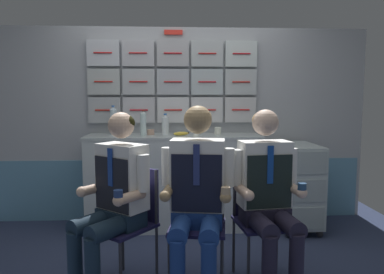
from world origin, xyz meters
name	(u,v)px	position (x,y,z in m)	size (l,w,h in m)	color
galley_bulkhead	(179,123)	(-0.01, 1.37, 1.10)	(4.20, 0.14, 2.15)	#A5A9AE
galley_counter	(174,181)	(-0.08, 1.09, 0.50)	(1.83, 0.53, 0.99)	#B6C2C1
service_trolley	(296,184)	(1.21, 0.96, 0.48)	(0.40, 0.65, 0.90)	black
folding_chair_left	(131,212)	(-0.40, -0.09, 0.54)	(0.56, 0.56, 0.86)	#2D2D33
crew_member_left	(114,194)	(-0.51, -0.21, 0.71)	(0.63, 0.67, 1.28)	black
folding_chair_center	(198,212)	(0.10, -0.11, 0.54)	(0.45, 0.45, 0.86)	#2D2D33
crew_member_center	(197,190)	(0.08, -0.26, 0.74)	(0.53, 0.68, 1.33)	black
folding_chair_right	(260,208)	(0.58, -0.05, 0.54)	(0.44, 0.45, 0.86)	#2D2D33
crew_member_right	(268,190)	(0.60, -0.21, 0.72)	(0.51, 0.65, 1.30)	black
water_bottle_short	(113,121)	(-0.71, 1.16, 1.14)	(0.07, 0.07, 0.31)	silver
water_bottle_tall	(165,125)	(-0.16, 1.10, 1.10)	(0.07, 0.07, 0.23)	silver
water_bottle_clear	(143,123)	(-0.39, 1.07, 1.12)	(0.06, 0.06, 0.27)	silver
coffee_cup_white	(218,131)	(0.40, 1.12, 1.03)	(0.07, 0.07, 0.08)	white
paper_cup_blue	(151,132)	(-0.32, 1.14, 1.02)	(0.07, 0.07, 0.06)	tan
coffee_cup_spare	(196,133)	(0.15, 0.91, 1.03)	(0.06, 0.06, 0.07)	white
snack_banana	(181,134)	(0.00, 1.04, 1.01)	(0.17, 0.10, 0.04)	yellow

